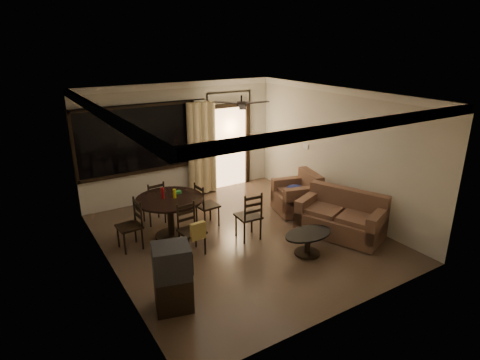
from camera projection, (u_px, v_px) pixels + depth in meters
ground at (241, 237)px, 8.01m from camera, size 5.50×5.50×0.00m
room_shell at (222, 128)px, 9.11m from camera, size 5.50×6.70×5.50m
dining_table at (170, 206)px, 7.84m from camera, size 1.31×1.31×1.04m
dining_chair_west at (131, 234)px, 7.50m from camera, size 0.45×0.45×0.95m
dining_chair_east at (207, 213)px, 8.43m from camera, size 0.45×0.45×0.95m
dining_chair_south at (192, 239)px, 7.30m from camera, size 0.45×0.50×0.95m
dining_chair_north at (154, 210)px, 8.57m from camera, size 0.45×0.45×0.95m
tv_cabinet at (173, 277)px, 5.75m from camera, size 0.63×0.60×1.01m
sofa at (342, 218)px, 8.03m from camera, size 1.42×1.84×0.87m
armchair at (298, 196)px, 9.09m from camera, size 1.08×1.08×0.90m
coffee_table at (308, 240)px, 7.30m from camera, size 0.96×0.58×0.42m
side_chair at (249, 224)px, 7.87m from camera, size 0.47×0.47×1.00m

